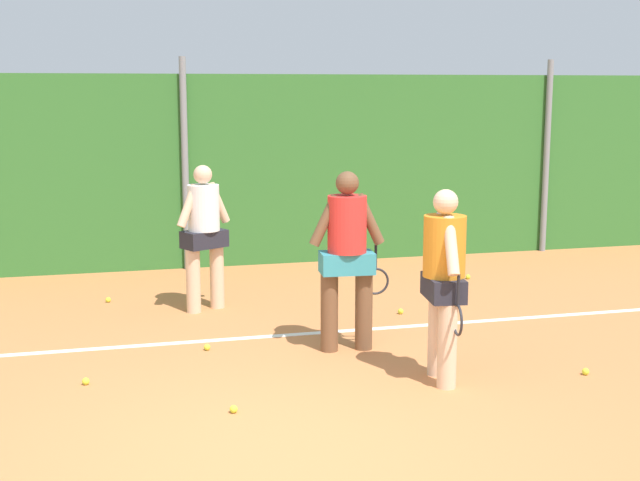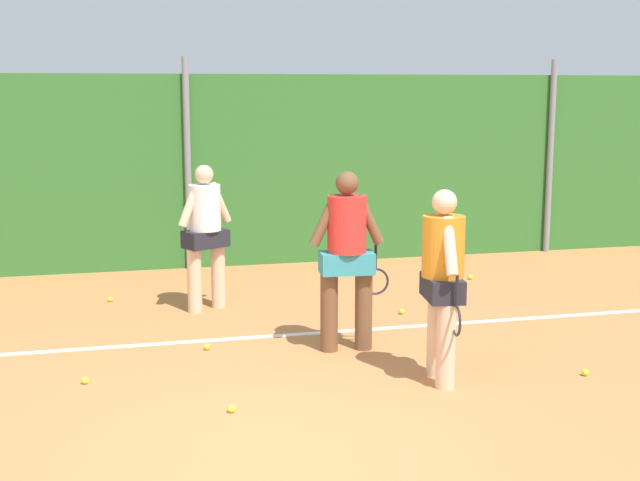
% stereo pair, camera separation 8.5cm
% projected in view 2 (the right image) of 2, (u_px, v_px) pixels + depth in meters
% --- Properties ---
extents(ground_plane, '(31.07, 31.07, 0.00)m').
position_uv_depth(ground_plane, '(236.00, 366.00, 8.34)').
color(ground_plane, '#C67542').
extents(hedge_fence_backdrop, '(20.20, 0.25, 2.85)m').
position_uv_depth(hedge_fence_backdrop, '(187.00, 172.00, 12.73)').
color(hedge_fence_backdrop, '#33702D').
rests_on(hedge_fence_backdrop, ground_plane).
extents(fence_post_center, '(0.10, 0.10, 3.10)m').
position_uv_depth(fence_post_center, '(188.00, 165.00, 12.54)').
color(fence_post_center, gray).
rests_on(fence_post_center, ground_plane).
extents(fence_post_right, '(0.10, 0.10, 3.10)m').
position_uv_depth(fence_post_right, '(550.00, 157.00, 13.91)').
color(fence_post_right, gray).
rests_on(fence_post_right, ground_plane).
extents(court_baseline_paint, '(14.76, 0.10, 0.01)m').
position_uv_depth(court_baseline_paint, '(224.00, 339.00, 9.20)').
color(court_baseline_paint, white).
rests_on(court_baseline_paint, ground_plane).
extents(player_foreground_near, '(0.38, 0.82, 1.77)m').
position_uv_depth(player_foreground_near, '(443.00, 276.00, 7.72)').
color(player_foreground_near, beige).
rests_on(player_foreground_near, ground_plane).
extents(player_midcourt, '(0.84, 0.39, 1.84)m').
position_uv_depth(player_midcourt, '(347.00, 251.00, 8.67)').
color(player_midcourt, brown).
rests_on(player_midcourt, ground_plane).
extents(player_backcourt_far, '(0.67, 0.50, 1.76)m').
position_uv_depth(player_backcourt_far, '(205.00, 229.00, 10.28)').
color(player_backcourt_far, beige).
rests_on(player_backcourt_far, ground_plane).
extents(tennis_ball_0, '(0.07, 0.07, 0.07)m').
position_uv_depth(tennis_ball_0, '(110.00, 299.00, 10.82)').
color(tennis_ball_0, '#CCDB33').
rests_on(tennis_ball_0, ground_plane).
extents(tennis_ball_4, '(0.07, 0.07, 0.07)m').
position_uv_depth(tennis_ball_4, '(585.00, 372.00, 8.04)').
color(tennis_ball_4, '#CCDB33').
rests_on(tennis_ball_4, ground_plane).
extents(tennis_ball_6, '(0.07, 0.07, 0.07)m').
position_uv_depth(tennis_ball_6, '(85.00, 381.00, 7.81)').
color(tennis_ball_6, '#CCDB33').
rests_on(tennis_ball_6, ground_plane).
extents(tennis_ball_7, '(0.07, 0.07, 0.07)m').
position_uv_depth(tennis_ball_7, '(402.00, 312.00, 10.23)').
color(tennis_ball_7, '#CCDB33').
rests_on(tennis_ball_7, ground_plane).
extents(tennis_ball_9, '(0.07, 0.07, 0.07)m').
position_uv_depth(tennis_ball_9, '(470.00, 277.00, 12.08)').
color(tennis_ball_9, '#CCDB33').
rests_on(tennis_ball_9, ground_plane).
extents(tennis_ball_10, '(0.07, 0.07, 0.07)m').
position_uv_depth(tennis_ball_10, '(231.00, 409.00, 7.13)').
color(tennis_ball_10, '#CCDB33').
rests_on(tennis_ball_10, ground_plane).
extents(tennis_ball_11, '(0.07, 0.07, 0.07)m').
position_uv_depth(tennis_ball_11, '(207.00, 347.00, 8.83)').
color(tennis_ball_11, '#CCDB33').
rests_on(tennis_ball_11, ground_plane).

